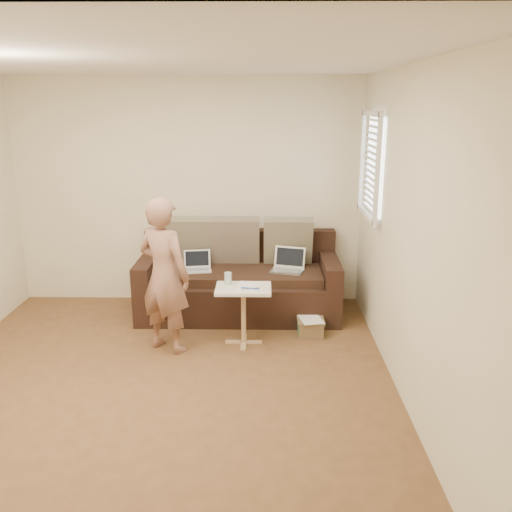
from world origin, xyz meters
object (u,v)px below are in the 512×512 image
sofa (239,277)px  person (164,275)px  striped_box (310,326)px  drinking_glass (228,278)px  side_table (244,316)px  laptop_white (198,271)px  laptop_silver (287,271)px

sofa → person: (-0.65, -0.93, 0.32)m
sofa → striped_box: bearing=-37.1°
drinking_glass → striped_box: bearing=9.8°
person → sofa: bearing=-96.5°
sofa → side_table: 0.82m
laptop_white → drinking_glass: 0.76m
laptop_white → sofa: bearing=-0.0°
laptop_silver → laptop_white: size_ratio=1.19×
laptop_white → striped_box: 1.38m
side_table → drinking_glass: 0.39m
laptop_silver → person: (-1.19, -0.86, 0.23)m
sofa → laptop_silver: sofa is taller
laptop_white → person: 0.91m
drinking_glass → laptop_white: bearing=120.3°
laptop_white → side_table: bearing=-63.0°
laptop_silver → side_table: 0.89m
drinking_glass → striped_box: (0.83, 0.14, -0.56)m
sofa → laptop_silver: 0.55m
sofa → laptop_silver: size_ratio=6.36×
laptop_silver → person: size_ratio=0.23×
sofa → laptop_silver: bearing=-7.7°
laptop_silver → side_table: (-0.45, -0.73, -0.23)m
sofa → drinking_glass: bearing=-95.8°
side_table → drinking_glass: size_ratio=4.90×
side_table → striped_box: size_ratio=2.15×
laptop_white → person: size_ratio=0.19×
person → striped_box: bearing=-137.3°
drinking_glass → sofa: bearing=84.2°
sofa → side_table: size_ratio=3.74×
person → drinking_glass: bearing=-131.3°
side_table → striped_box: bearing=18.5°
laptop_silver → striped_box: (0.23, -0.50, -0.43)m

